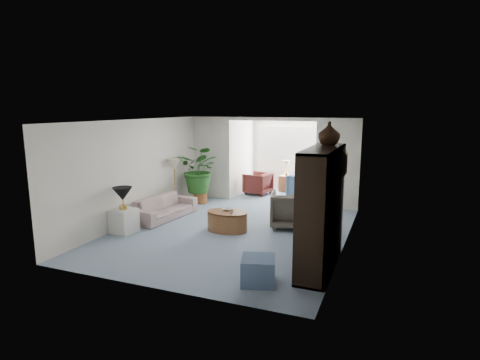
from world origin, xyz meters
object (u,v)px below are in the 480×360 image
at_px(entertainment_cabinet, 321,209).
at_px(coffee_cup, 231,211).
at_px(table_lamp, 122,194).
at_px(ottoman, 258,270).
at_px(side_table_dark, 323,215).
at_px(sunroom_chair_blue, 304,186).
at_px(coffee_table, 227,221).
at_px(plant_pot, 200,198).
at_px(sunroom_table, 286,184).
at_px(floor_lamp, 174,164).
at_px(framed_picture, 345,164).
at_px(end_table, 124,221).
at_px(sofa, 164,207).
at_px(cabinet_urn, 329,133).
at_px(sunroom_chair_maroon, 258,183).
at_px(coffee_bowl, 227,209).
at_px(wingback_chair, 291,210).

bearing_deg(entertainment_cabinet, coffee_cup, 151.08).
distance_m(table_lamp, ottoman, 3.95).
relative_size(side_table_dark, sunroom_chair_blue, 0.69).
relative_size(coffee_table, plant_pot, 2.37).
bearing_deg(coffee_cup, entertainment_cabinet, -28.92).
distance_m(entertainment_cabinet, ottoman, 1.53).
bearing_deg(sunroom_table, floor_lamp, -125.66).
relative_size(framed_picture, end_table, 0.93).
distance_m(sofa, coffee_table, 1.95).
height_order(floor_lamp, plant_pot, floor_lamp).
bearing_deg(plant_pot, coffee_cup, -49.11).
bearing_deg(cabinet_urn, coffee_table, 160.89).
distance_m(entertainment_cabinet, plant_pot, 5.46).
height_order(ottoman, sunroom_chair_maroon, sunroom_chair_maroon).
bearing_deg(sunroom_table, table_lamp, -111.79).
relative_size(coffee_table, entertainment_cabinet, 0.45).
bearing_deg(ottoman, sunroom_chair_blue, 96.05).
bearing_deg(coffee_bowl, entertainment_cabinet, -30.54).
distance_m(sofa, ottoman, 4.38).
bearing_deg(framed_picture, floor_lamp, 161.60).
height_order(coffee_bowl, sunroom_chair_blue, sunroom_chair_blue).
relative_size(side_table_dark, entertainment_cabinet, 0.27).
bearing_deg(framed_picture, sofa, 172.73).
bearing_deg(entertainment_cabinet, cabinet_urn, 90.00).
relative_size(sofa, ottoman, 3.59).
height_order(coffee_table, cabinet_urn, cabinet_urn).
relative_size(floor_lamp, sunroom_chair_blue, 0.43).
xyz_separation_m(wingback_chair, sunroom_table, (-1.14, 3.85, -0.15)).
xyz_separation_m(end_table, coffee_table, (2.11, 0.97, -0.04)).
height_order(coffee_bowl, entertainment_cabinet, entertainment_cabinet).
relative_size(coffee_cup, plant_pot, 0.23).
distance_m(framed_picture, ottoman, 2.79).
relative_size(ottoman, plant_pot, 1.33).
xyz_separation_m(side_table_dark, sunroom_table, (-1.84, 3.55, -0.02)).
bearing_deg(ottoman, sunroom_chair_maroon, 109.17).
relative_size(sunroom_chair_blue, sunroom_table, 1.56).
bearing_deg(sunroom_table, end_table, -111.79).
bearing_deg(entertainment_cabinet, floor_lamp, 149.16).
bearing_deg(wingback_chair, floor_lamp, -21.89).
bearing_deg(table_lamp, ottoman, -20.14).
bearing_deg(sunroom_chair_maroon, end_table, -6.92).
distance_m(ottoman, sunroom_table, 7.10).
height_order(framed_picture, coffee_bowl, framed_picture).
bearing_deg(sunroom_chair_maroon, wingback_chair, 41.53).
bearing_deg(entertainment_cabinet, wingback_chair, 116.75).
bearing_deg(end_table, sunroom_chair_maroon, 72.91).
height_order(wingback_chair, cabinet_urn, cabinet_urn).
distance_m(ottoman, sunroom_chair_blue, 6.25).
distance_m(framed_picture, sunroom_chair_blue, 4.62).
bearing_deg(table_lamp, side_table_dark, 26.85).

